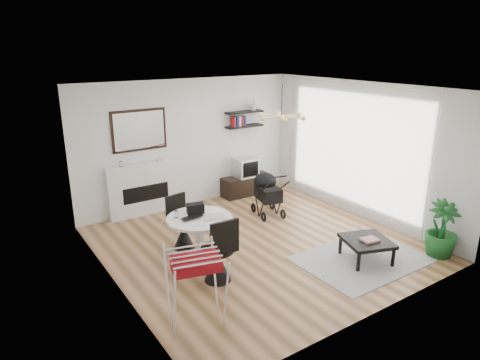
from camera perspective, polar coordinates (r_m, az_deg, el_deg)
floor at (r=7.62m, az=2.37°, el=-8.51°), size 5.00×5.00×0.00m
ceiling at (r=6.88m, az=2.65°, el=12.14°), size 5.00×5.00×0.00m
wall_back at (r=9.20m, az=-6.75°, el=4.90°), size 5.00×0.00×5.00m
wall_left at (r=6.07m, az=-16.95°, el=-2.45°), size 0.00×5.00×5.00m
wall_right at (r=8.80m, az=15.80°, el=3.77°), size 0.00×5.00×5.00m
sheer_curtain at (r=8.85m, az=14.40°, el=3.96°), size 0.04×3.60×2.60m
fireplace at (r=8.88m, az=-12.68°, el=-0.33°), size 1.50×0.17×2.16m
shelf_lower at (r=9.71m, az=0.58°, el=7.19°), size 0.90×0.25×0.04m
shelf_upper at (r=9.65m, az=0.59°, el=9.06°), size 0.90×0.25×0.04m
pendant_lamp at (r=7.61m, az=5.54°, el=8.42°), size 0.90×0.90×0.10m
tv_console at (r=9.98m, az=0.84°, el=-0.69°), size 1.19×0.42×0.44m
crt_tv at (r=9.83m, az=0.72°, el=1.71°), size 0.50×0.44×0.44m
dining_table at (r=6.87m, az=-5.37°, el=-6.97°), size 1.04×1.04×0.76m
laptop at (r=6.69m, az=-6.13°, el=-5.14°), size 0.40×0.28×0.03m
black_bag at (r=6.91m, az=-5.97°, el=-3.79°), size 0.30×0.23×0.16m
newspaper at (r=6.76m, az=-3.46°, el=-4.91°), size 0.43×0.39×0.01m
drinking_glass at (r=6.78m, az=-8.46°, el=-4.54°), size 0.07×0.07×0.11m
chair_far at (r=7.45m, az=-7.60°, el=-6.83°), size 0.46×0.47×0.92m
chair_near at (r=6.38m, az=-2.92°, el=-10.74°), size 0.49×0.50×1.03m
drying_rack at (r=5.39m, az=-5.89°, el=-14.14°), size 0.79×0.76×0.99m
stroller at (r=8.77m, az=3.65°, el=-2.05°), size 0.64×0.84×0.95m
rug at (r=7.37m, az=15.87°, el=-10.12°), size 2.01×1.45×0.01m
coffee_table at (r=7.22m, az=16.56°, el=-7.89°), size 0.90×0.90×0.36m
magazines at (r=7.15m, az=16.90°, el=-7.64°), size 0.29×0.25×0.04m
potted_plant at (r=7.77m, az=25.28°, el=-5.94°), size 0.69×0.69×0.95m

